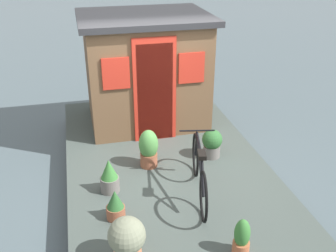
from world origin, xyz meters
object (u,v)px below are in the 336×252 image
at_px(bicycle, 199,172).
at_px(potted_plant_sage, 242,238).
at_px(potted_plant_fern, 149,148).
at_px(potted_plant_mint, 115,205).
at_px(potted_plant_geranium, 109,177).
at_px(potted_plant_basil, 127,239).
at_px(houseboat_cabin, 145,69).
at_px(potted_plant_thyme, 212,143).

xyz_separation_m(bicycle, potted_plant_sage, (-1.19, -0.13, -0.15)).
bearing_deg(potted_plant_fern, potted_plant_mint, 150.10).
xyz_separation_m(potted_plant_fern, potted_plant_sage, (-2.07, -0.65, -0.09)).
distance_m(potted_plant_fern, potted_plant_geranium, 0.84).
bearing_deg(potted_plant_geranium, potted_plant_basil, -177.75).
bearing_deg(houseboat_cabin, potted_plant_mint, 161.59).
bearing_deg(potted_plant_thyme, houseboat_cabin, 24.82).
relative_size(potted_plant_geranium, potted_plant_thyme, 1.06).
height_order(bicycle, potted_plant_basil, bicycle).
relative_size(houseboat_cabin, potted_plant_sage, 4.91).
bearing_deg(houseboat_cabin, potted_plant_geranium, 156.86).
height_order(potted_plant_fern, potted_plant_thyme, potted_plant_fern).
bearing_deg(potted_plant_geranium, bicycle, -106.68).
bearing_deg(potted_plant_fern, bicycle, -149.08).
distance_m(potted_plant_geranium, potted_plant_sage, 2.02).
xyz_separation_m(bicycle, potted_plant_mint, (-0.24, 1.18, -0.17)).
bearing_deg(potted_plant_basil, potted_plant_thyme, -40.76).
relative_size(potted_plant_sage, potted_plant_thyme, 0.99).
distance_m(bicycle, potted_plant_fern, 1.03).
height_order(houseboat_cabin, potted_plant_thyme, houseboat_cabin).
xyz_separation_m(houseboat_cabin, potted_plant_mint, (-2.80, 0.93, -0.81)).
relative_size(bicycle, potted_plant_thyme, 3.47).
bearing_deg(potted_plant_basil, potted_plant_fern, -17.92).
xyz_separation_m(houseboat_cabin, potted_plant_geranium, (-2.20, 0.94, -0.77)).
bearing_deg(potted_plant_geranium, potted_plant_thyme, -71.53).
height_order(bicycle, potted_plant_geranium, bicycle).
bearing_deg(potted_plant_mint, potted_plant_geranium, 0.83).
relative_size(potted_plant_geranium, potted_plant_sage, 1.08).
height_order(houseboat_cabin, potted_plant_mint, houseboat_cabin).
height_order(potted_plant_thyme, potted_plant_mint, potted_plant_thyme).
height_order(potted_plant_geranium, potted_plant_basil, potted_plant_basil).
xyz_separation_m(potted_plant_geranium, potted_plant_mint, (-0.60, -0.01, -0.04)).
distance_m(houseboat_cabin, potted_plant_sage, 3.84).
bearing_deg(bicycle, potted_plant_basil, 130.98).
bearing_deg(potted_plant_thyme, potted_plant_sage, 169.68).
bearing_deg(bicycle, potted_plant_fern, 30.92).
bearing_deg(potted_plant_mint, potted_plant_basil, -176.60).
xyz_separation_m(houseboat_cabin, potted_plant_thyme, (-1.63, -0.75, -0.76)).
relative_size(potted_plant_geranium, potted_plant_mint, 1.21).
distance_m(potted_plant_sage, potted_plant_basil, 1.28).
relative_size(potted_plant_fern, potted_plant_sage, 1.31).
relative_size(potted_plant_geranium, potted_plant_basil, 0.91).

